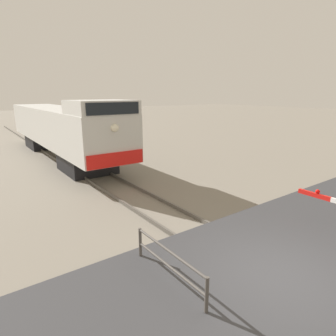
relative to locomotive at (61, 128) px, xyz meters
The scene contains 6 objects.
ground_plane 16.74m from the locomotive, 90.00° to the right, with size 160.00×160.00×0.00m, color gray.
rail_track_left 16.74m from the locomotive, 92.47° to the right, with size 0.08×80.00×0.15m, color #59544C.
rail_track_right 16.74m from the locomotive, 87.53° to the right, with size 0.08×80.00×0.15m, color #59544C.
road_surface 16.73m from the locomotive, 90.00° to the right, with size 36.00×6.06×0.16m, color #38383A.
locomotive is the anchor object (origin of this frame).
guard_railing 15.45m from the locomotive, 98.22° to the right, with size 0.08×2.59×0.95m.
Camera 1 is at (-5.59, -3.25, 4.34)m, focal length 30.66 mm.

